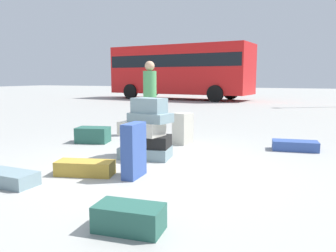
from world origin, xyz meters
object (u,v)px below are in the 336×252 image
suitcase_navy_right_side (134,150)px  person_bearded_onlooker (150,91)px  suitcase_slate_left_side (10,178)px  suitcase_teal_behind_tower (129,218)px  suitcase_tan_foreground_near (85,168)px  suitcase_navy_foreground_far (295,146)px  parked_bus (180,68)px  suitcase_tower (146,133)px  suitcase_cream_white_trunk (183,129)px  suitcase_teal_upright_blue (93,135)px

suitcase_navy_right_side → person_bearded_onlooker: 3.43m
suitcase_slate_left_side → suitcase_navy_right_side: suitcase_navy_right_side is taller
suitcase_slate_left_side → suitcase_teal_behind_tower: bearing=-13.7°
suitcase_tan_foreground_near → suitcase_teal_behind_tower: bearing=-56.9°
suitcase_teal_behind_tower → suitcase_navy_right_side: 1.61m
person_bearded_onlooker → suitcase_slate_left_side: bearing=-33.3°
suitcase_slate_left_side → suitcase_navy_foreground_far: (3.08, 3.51, 0.00)m
suitcase_slate_left_side → suitcase_teal_behind_tower: (1.97, -0.51, 0.03)m
suitcase_navy_foreground_far → parked_bus: bearing=110.7°
suitcase_navy_right_side → suitcase_navy_foreground_far: bearing=51.3°
suitcase_tan_foreground_near → suitcase_slate_left_side: bearing=-144.1°
suitcase_tower → suitcase_navy_foreground_far: 2.72m
suitcase_slate_left_side → suitcase_navy_foreground_far: size_ratio=0.88×
person_bearded_onlooker → parked_bus: parked_bus is taller
suitcase_tower → person_bearded_onlooker: bearing=115.0°
suitcase_navy_foreground_far → suitcase_tan_foreground_near: (-2.50, -2.78, 0.01)m
suitcase_tower → suitcase_slate_left_side: size_ratio=1.41×
person_bearded_onlooker → parked_bus: (-4.12, 12.28, 0.83)m
person_bearded_onlooker → suitcase_tower: bearing=-9.4°
suitcase_cream_white_trunk → person_bearded_onlooker: (-1.08, 0.73, 0.69)m
suitcase_tower → suitcase_navy_right_side: size_ratio=1.36×
suitcase_teal_behind_tower → suitcase_navy_right_side: bearing=111.2°
suitcase_slate_left_side → person_bearded_onlooker: person_bearded_onlooker is taller
suitcase_cream_white_trunk → parked_bus: parked_bus is taller
suitcase_teal_behind_tower → suitcase_cream_white_trunk: suitcase_cream_white_trunk is taller
suitcase_teal_behind_tower → suitcase_cream_white_trunk: (-0.97, 3.77, 0.19)m
suitcase_cream_white_trunk → suitcase_tan_foreground_near: 2.59m
suitcase_tan_foreground_near → parked_bus: 16.37m
suitcase_slate_left_side → person_bearded_onlooker: bearing=91.9°
suitcase_navy_right_side → suitcase_teal_upright_blue: bearing=134.0°
suitcase_cream_white_trunk → person_bearded_onlooker: size_ratio=0.37×
suitcase_navy_foreground_far → suitcase_cream_white_trunk: suitcase_cream_white_trunk is taller
suitcase_tower → suitcase_slate_left_side: (-0.89, -1.93, -0.33)m
suitcase_tower → suitcase_teal_upright_blue: bearing=154.6°
suitcase_slate_left_side → suitcase_cream_white_trunk: (1.00, 3.26, 0.22)m
suitcase_teal_behind_tower → suitcase_tan_foreground_near: bearing=132.1°
suitcase_navy_foreground_far → suitcase_cream_white_trunk: size_ratio=1.28×
suitcase_teal_upright_blue → suitcase_navy_foreground_far: 3.88m
suitcase_tower → suitcase_teal_behind_tower: bearing=-66.0°
parked_bus → suitcase_cream_white_trunk: bearing=-62.4°
suitcase_slate_left_side → suitcase_navy_foreground_far: bearing=49.5°
suitcase_cream_white_trunk → parked_bus: (-5.20, 13.02, 1.53)m
suitcase_navy_foreground_far → parked_bus: (-7.27, 12.78, 1.74)m
suitcase_tan_foreground_near → person_bearded_onlooker: (-0.66, 3.27, 0.90)m
suitcase_tower → parked_bus: bearing=109.5°
suitcase_teal_upright_blue → parked_bus: parked_bus is taller
suitcase_navy_foreground_far → suitcase_cream_white_trunk: 2.10m
suitcase_slate_left_side → suitcase_navy_right_side: 1.55m
suitcase_teal_upright_blue → suitcase_cream_white_trunk: 1.82m
suitcase_teal_upright_blue → suitcase_slate_left_side: 2.78m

